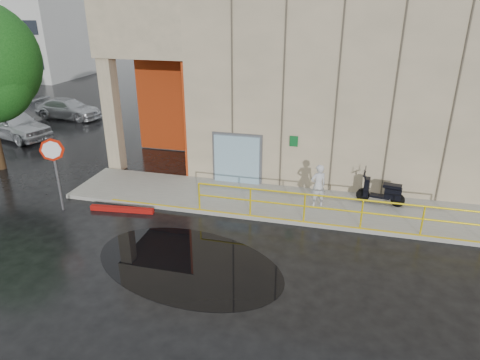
# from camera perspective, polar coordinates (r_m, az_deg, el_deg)

# --- Properties ---
(ground) EXTENTS (120.00, 120.00, 0.00)m
(ground) POSITION_cam_1_polar(r_m,az_deg,el_deg) (13.14, -7.84, -10.59)
(ground) COLOR black
(ground) RESTS_ON ground
(sidewalk) EXTENTS (20.00, 3.00, 0.15)m
(sidewalk) POSITION_cam_1_polar(r_m,az_deg,el_deg) (16.25, 11.43, -3.64)
(sidewalk) COLOR gray
(sidewalk) RESTS_ON ground
(building) EXTENTS (20.00, 10.17, 8.00)m
(building) POSITION_cam_1_polar(r_m,az_deg,el_deg) (21.31, 16.46, 13.88)
(building) COLOR gray
(building) RESTS_ON ground
(guardrail) EXTENTS (9.56, 0.06, 1.03)m
(guardrail) POSITION_cam_1_polar(r_m,az_deg,el_deg) (14.76, 12.26, -3.90)
(guardrail) COLOR yellow
(guardrail) RESTS_ON sidewalk
(person) EXTENTS (0.71, 0.63, 1.63)m
(person) POSITION_cam_1_polar(r_m,az_deg,el_deg) (15.83, 10.37, -0.73)
(person) COLOR silver
(person) RESTS_ON sidewalk
(scooter) EXTENTS (1.78, 0.81, 1.35)m
(scooter) POSITION_cam_1_polar(r_m,az_deg,el_deg) (16.59, 18.47, -0.60)
(scooter) COLOR black
(scooter) RESTS_ON sidewalk
(stop_sign) EXTENTS (0.75, 0.44, 2.78)m
(stop_sign) POSITION_cam_1_polar(r_m,az_deg,el_deg) (16.50, -23.58, 2.55)
(stop_sign) COLOR slate
(stop_sign) RESTS_ON ground
(red_curb) EXTENTS (2.41, 0.43, 0.18)m
(red_curb) POSITION_cam_1_polar(r_m,az_deg,el_deg) (16.36, -15.46, -3.78)
(red_curb) COLOR #970F0B
(red_curb) RESTS_ON ground
(puddle) EXTENTS (6.74, 5.09, 0.01)m
(puddle) POSITION_cam_1_polar(r_m,az_deg,el_deg) (12.97, -6.96, -11.01)
(puddle) COLOR black
(puddle) RESTS_ON ground
(car_a) EXTENTS (5.05, 3.16, 1.60)m
(car_a) POSITION_cam_1_polar(r_m,az_deg,el_deg) (27.16, -27.86, 6.57)
(car_a) COLOR silver
(car_a) RESTS_ON ground
(car_c) EXTENTS (4.52, 2.05, 1.28)m
(car_c) POSITION_cam_1_polar(r_m,az_deg,el_deg) (30.55, -21.95, 8.82)
(car_c) COLOR #B7BABF
(car_c) RESTS_ON ground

